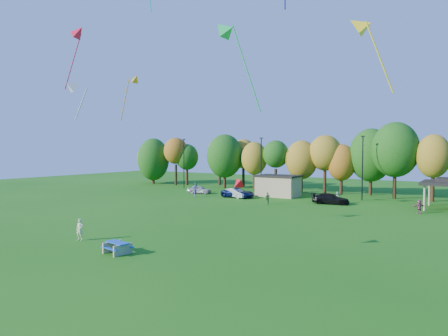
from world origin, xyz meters
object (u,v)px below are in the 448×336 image
Objects in this scene: picnic_table at (117,247)px; kite_flyer at (80,230)px; car_a at (199,190)px; car_b at (236,193)px; car_d at (331,199)px; car_c at (238,193)px.

kite_flyer is at bearing 177.66° from picnic_table.
picnic_table is 37.17m from car_a.
car_b reaches higher than car_a.
car_d is at bearing -71.03° from car_b.
car_a is at bearing 126.58° from picnic_table.
picnic_table is 33.10m from car_c.
car_b is (7.77, -1.48, 0.05)m from car_a.
car_d is (9.93, 31.39, -0.17)m from kite_flyer.
car_d is at bearing -104.56° from car_a.
car_c is at bearing -14.88° from car_b.
picnic_table is at bearing -165.69° from car_a.
car_d reaches higher than car_a.
car_d is at bearing 91.02° from picnic_table.
car_a is 21.76m from car_d.
kite_flyer reaches higher than car_c.
car_a is at bearing 78.42° from car_d.
kite_flyer is 0.41× the size of car_b.
car_b is (-9.56, 31.40, 0.24)m from picnic_table.
kite_flyer is at bearing -173.07° from car_a.
picnic_table is at bearing -161.62° from car_c.
car_c is 1.07× the size of car_d.
car_a is at bearing 95.60° from kite_flyer.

